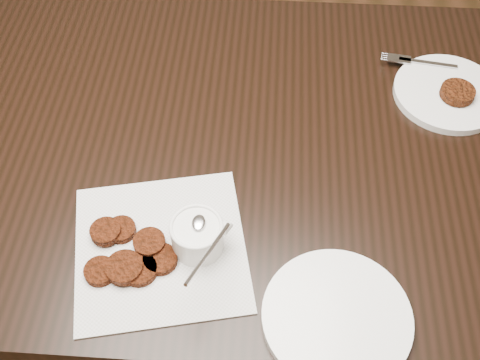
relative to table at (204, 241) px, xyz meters
name	(u,v)px	position (x,y,z in m)	size (l,w,h in m)	color
table	(204,241)	(0.00, 0.00, 0.00)	(1.32, 0.85, 0.75)	black
napkin	(161,248)	(-0.03, -0.24, 0.38)	(0.27, 0.27, 0.00)	silver
sauce_ramekin	(196,225)	(0.03, -0.23, 0.44)	(0.11, 0.11, 0.12)	white
patty_cluster	(131,257)	(-0.07, -0.27, 0.39)	(0.19, 0.19, 0.02)	#64220D
plate_with_patty	(449,90)	(0.48, 0.14, 0.39)	(0.21, 0.21, 0.03)	white
plate_empty	(337,317)	(0.25, -0.34, 0.38)	(0.22, 0.22, 0.02)	white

